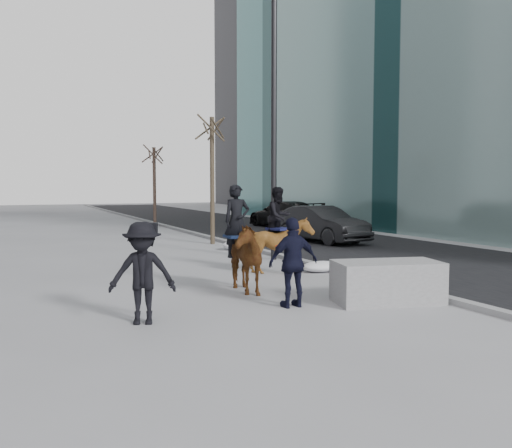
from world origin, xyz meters
name	(u,v)px	position (x,y,z in m)	size (l,w,h in m)	color
ground	(280,300)	(0.00, 0.00, 0.00)	(120.00, 120.00, 0.00)	gray
road	(319,240)	(7.00, 10.00, 0.01)	(8.00, 90.00, 0.01)	black
curb	(232,243)	(3.00, 10.00, 0.06)	(0.25, 90.00, 0.12)	gray
planter	(387,282)	(1.85, -1.13, 0.42)	(2.11, 1.05, 0.84)	gray
car_near	(321,224)	(6.76, 9.44, 0.75)	(1.59, 4.56, 1.50)	black
car_far	(284,214)	(9.01, 17.01, 0.74)	(2.07, 5.10, 1.48)	black
tree_near	(212,174)	(2.40, 10.62, 2.82)	(1.20, 1.20, 5.64)	#362C20
tree_far	(154,183)	(2.40, 20.00, 2.48)	(1.20, 1.20, 4.96)	#392922
mounted_left	(239,252)	(-0.43, 1.16, 0.89)	(0.92, 1.88, 2.39)	#44190D
mounted_right	(281,239)	(1.56, 3.01, 0.93)	(1.61, 1.71, 2.33)	#4B2B0F
feeder	(293,262)	(-0.07, -0.69, 0.88)	(1.04, 0.87, 1.75)	black
camera_crew	(142,273)	(-3.02, -0.73, 0.89)	(1.29, 1.00, 1.75)	black
lamppost	(277,100)	(2.60, 5.30, 4.99)	(0.25, 2.35, 9.09)	black
snow_piles	(263,251)	(2.70, 6.50, 0.17)	(1.44, 6.41, 0.37)	silver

